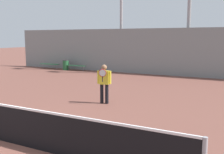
# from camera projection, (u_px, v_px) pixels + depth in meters

# --- Properties ---
(ground_plane) EXTENTS (100.00, 100.00, 0.00)m
(ground_plane) POSITION_uv_depth(u_px,v_px,m) (3.00, 141.00, 6.90)
(ground_plane) COLOR brown
(tennis_net) EXTENTS (10.18, 0.09, 1.00)m
(tennis_net) POSITION_uv_depth(u_px,v_px,m) (1.00, 122.00, 6.83)
(tennis_net) COLOR #99999E
(tennis_net) RESTS_ON ground_plane
(tennis_player) EXTENTS (0.57, 0.47, 1.61)m
(tennis_player) POSITION_uv_depth(u_px,v_px,m) (104.00, 81.00, 10.65)
(tennis_player) COLOR black
(tennis_player) RESTS_ON ground_plane
(bench_courtside_near) EXTENTS (1.88, 0.40, 0.44)m
(bench_courtside_near) POSITION_uv_depth(u_px,v_px,m) (50.00, 64.00, 22.59)
(bench_courtside_near) COLOR #28663D
(bench_courtside_near) RESTS_ON ground_plane
(bench_courtside_far) EXTENTS (1.81, 0.40, 0.44)m
(bench_courtside_far) POSITION_uv_depth(u_px,v_px,m) (76.00, 66.00, 21.37)
(bench_courtside_far) COLOR #28663D
(bench_courtside_far) RESTS_ON ground_plane
(trash_bin) EXTENTS (0.53, 0.53, 0.84)m
(trash_bin) POSITION_uv_depth(u_px,v_px,m) (66.00, 65.00, 21.77)
(trash_bin) COLOR #235B33
(trash_bin) RESTS_ON ground_plane
(back_fence) EXTENTS (25.81, 0.06, 3.35)m
(back_fence) POSITION_uv_depth(u_px,v_px,m) (159.00, 52.00, 18.81)
(back_fence) COLOR gray
(back_fence) RESTS_ON ground_plane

